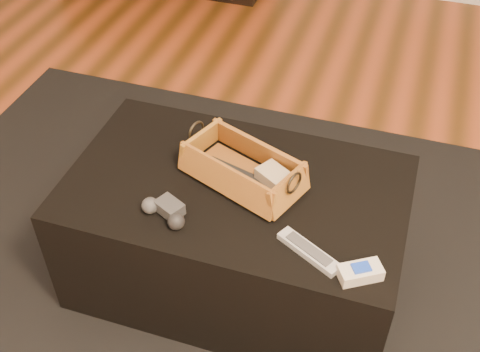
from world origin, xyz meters
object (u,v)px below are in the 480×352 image
(ottoman, at_px, (236,234))
(wicker_basket, at_px, (243,169))
(game_controller, at_px, (166,211))
(silver_remote, at_px, (309,251))
(tv_remote, at_px, (235,174))
(cream_gadget, at_px, (360,272))

(ottoman, height_order, wicker_basket, wicker_basket)
(game_controller, xyz_separation_m, silver_remote, (0.40, -0.01, -0.01))
(ottoman, height_order, tv_remote, tv_remote)
(wicker_basket, bearing_deg, silver_remote, -40.91)
(wicker_basket, bearing_deg, game_controller, -126.50)
(ottoman, xyz_separation_m, game_controller, (-0.14, -0.18, 0.23))
(ottoman, distance_m, tv_remote, 0.23)
(silver_remote, height_order, cream_gadget, cream_gadget)
(tv_remote, xyz_separation_m, cream_gadget, (0.41, -0.24, -0.00))
(silver_remote, bearing_deg, tv_remote, 142.24)
(tv_remote, distance_m, cream_gadget, 0.48)
(silver_remote, bearing_deg, wicker_basket, 139.09)
(wicker_basket, bearing_deg, tv_remote, -164.56)
(tv_remote, distance_m, wicker_basket, 0.03)
(game_controller, height_order, cream_gadget, game_controller)
(wicker_basket, xyz_separation_m, game_controller, (-0.16, -0.21, -0.02))
(tv_remote, bearing_deg, ottoman, -52.27)
(silver_remote, relative_size, cream_gadget, 1.54)
(ottoman, height_order, cream_gadget, cream_gadget)
(tv_remote, relative_size, silver_remote, 1.02)
(ottoman, relative_size, silver_remote, 5.38)
(game_controller, bearing_deg, wicker_basket, 53.50)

